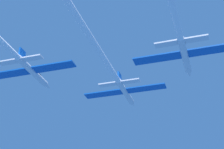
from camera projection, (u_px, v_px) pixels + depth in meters
jet_lead at (105, 60)px, 58.86m from camera, size 15.74×45.87×2.61m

